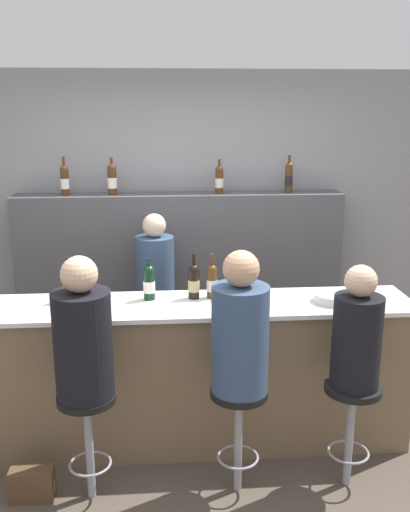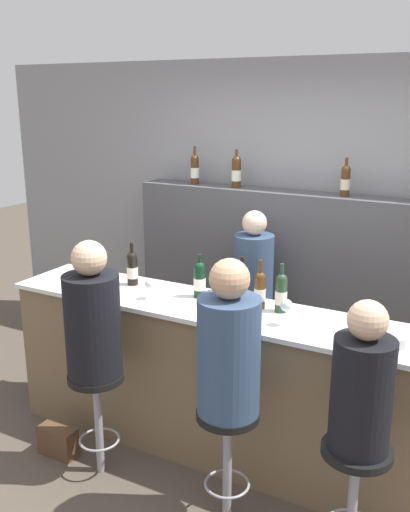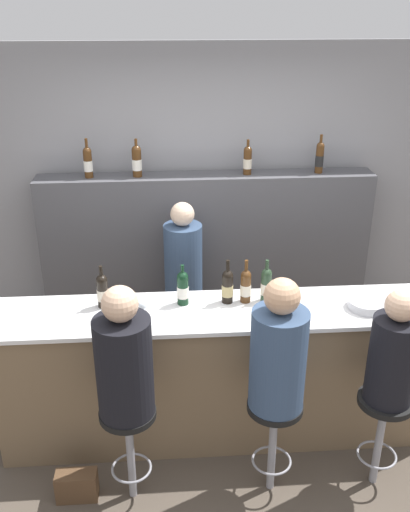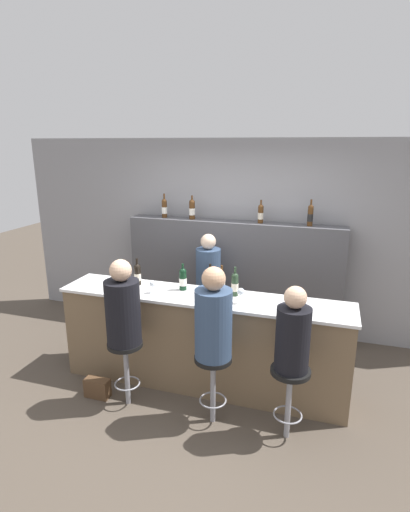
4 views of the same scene
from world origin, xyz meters
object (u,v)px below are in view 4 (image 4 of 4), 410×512
object	(u,v)px
wine_bottle_counter_3	(222,283)
wine_bottle_backbar_0	(164,208)
wine_bottle_backbar_2	(261,213)
bar_stool_middle	(213,372)
wine_bottle_counter_0	(137,274)
metal_bowl	(299,306)
guest_seated_middle	(213,319)
bar_stool_right	(290,385)
wine_bottle_backbar_3	(310,215)
handbag	(97,388)
guest_seated_right	(293,334)
bartender	(208,294)
guest_seated_left	(123,308)
bar_stool_left	(126,357)
wine_glass_0	(153,284)
wine_bottle_backbar_1	(192,209)
wine_bottle_counter_2	(210,282)
wine_bottle_counter_4	(235,284)
wine_bottle_counter_1	(183,279)

from	to	relation	value
wine_bottle_counter_3	wine_bottle_backbar_0	world-z (taller)	wine_bottle_backbar_0
wine_bottle_backbar_2	bar_stool_middle	distance (m)	2.21
wine_bottle_counter_0	metal_bowl	xyz separation A→B (m)	(1.75, -0.15, -0.09)
guest_seated_middle	wine_bottle_counter_3	bearing A→B (deg)	99.11
bar_stool_middle	bar_stool_right	xyz separation A→B (m)	(0.69, 0.00, 0.00)
wine_bottle_backbar_2	guest_seated_middle	size ratio (longest dim) A/B	0.35
wine_bottle_backbar_2	wine_bottle_backbar_3	bearing A→B (deg)	-0.00
wine_bottle_counter_0	metal_bowl	size ratio (longest dim) A/B	1.17
wine_bottle_counter_0	wine_bottle_counter_3	xyz separation A→B (m)	(0.96, 0.00, 0.00)
handbag	wine_bottle_counter_3	bearing A→B (deg)	29.78
guest_seated_right	bartender	bearing A→B (deg)	129.06
guest_seated_left	bar_stool_middle	distance (m)	1.03
wine_bottle_counter_0	bar_stool_left	xyz separation A→B (m)	(0.17, -0.65, -0.62)
wine_glass_0	bar_stool_right	world-z (taller)	wine_glass_0
bar_stool_middle	guest_seated_left	bearing A→B (deg)	180.00
metal_bowl	bar_stool_right	world-z (taller)	metal_bowl
wine_bottle_backbar_0	wine_bottle_backbar_1	bearing A→B (deg)	-0.00
wine_bottle_backbar_1	guest_seated_left	world-z (taller)	wine_bottle_backbar_1
bar_stool_right	wine_glass_0	bearing A→B (deg)	162.64
wine_bottle_backbar_0	guest_seated_middle	distance (m)	2.35
wine_bottle_backbar_2	guest_seated_right	bearing A→B (deg)	-71.64
wine_bottle_counter_2	guest_seated_left	bearing A→B (deg)	-135.48
wine_bottle_backbar_2	bar_stool_left	xyz separation A→B (m)	(-0.95, -1.88, -1.15)
wine_bottle_counter_3	bar_stool_left	world-z (taller)	wine_bottle_counter_3
wine_bottle_counter_3	handbag	bearing A→B (deg)	-150.22
wine_bottle_counter_2	wine_bottle_counter_4	distance (m)	0.26
guest_seated_middle	bartender	distance (m)	1.59
wine_bottle_backbar_3	wine_bottle_backbar_0	bearing A→B (deg)	180.00
wine_glass_0	guest_seated_right	bearing A→B (deg)	-17.36
wine_bottle_counter_4	wine_bottle_backbar_0	distance (m)	1.86
wine_bottle_counter_3	metal_bowl	world-z (taller)	wine_bottle_counter_3
wine_bottle_backbar_1	wine_bottle_backbar_3	bearing A→B (deg)	0.00
wine_bottle_counter_0	wine_bottle_counter_1	world-z (taller)	wine_bottle_counter_0
bar_stool_left	bar_stool_right	size ratio (longest dim) A/B	1.00
guest_seated_left	wine_bottle_backbar_3	bearing A→B (deg)	50.27
wine_bottle_backbar_0	guest_seated_right	world-z (taller)	wine_bottle_backbar_0
wine_bottle_counter_4	bar_stool_middle	xyz separation A→B (m)	(-0.03, -0.65, -0.63)
wine_bottle_counter_0	wine_bottle_backbar_0	bearing A→B (deg)	98.74
guest_seated_middle	handbag	bearing A→B (deg)	180.00
wine_glass_0	handbag	size ratio (longest dim) A/B	0.52
wine_glass_0	guest_seated_left	bearing A→B (deg)	-101.82
wine_bottle_counter_4	bar_stool_left	bearing A→B (deg)	-144.86
wine_bottle_counter_2	bar_stool_middle	distance (m)	0.93
wine_glass_0	guest_seated_middle	bearing A→B (deg)	-30.27
wine_bottle_counter_0	bar_stool_middle	xyz separation A→B (m)	(1.06, -0.65, -0.62)
bar_stool_left	bar_stool_middle	distance (m)	0.89
bar_stool_left	guest_seated_left	distance (m)	0.52
wine_bottle_counter_1	wine_glass_0	size ratio (longest dim) A/B	2.13
metal_bowl	handbag	size ratio (longest dim) A/B	0.99
wine_bottle_counter_3	wine_bottle_backbar_2	bearing A→B (deg)	82.19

